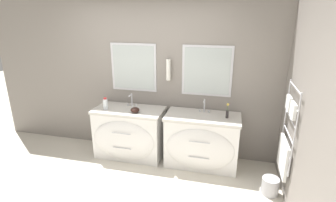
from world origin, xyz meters
TOP-DOWN VIEW (x-y plane):
  - wall_back at (0.01, 1.63)m, footprint 5.77×0.15m
  - wall_right at (2.11, 0.73)m, footprint 0.13×3.41m
  - vanity_left at (-0.25, 1.27)m, footprint 1.12×0.63m
  - vanity_right at (0.94, 1.27)m, footprint 1.12×0.63m
  - faucet_left at (-0.25, 1.44)m, footprint 0.17×0.13m
  - faucet_right at (0.94, 1.44)m, footprint 0.17×0.13m
  - toiletry_bottle at (-0.61, 1.21)m, footprint 0.07×0.07m
  - amenity_bowl at (-0.10, 1.18)m, footprint 0.14×0.14m
  - flower_vase at (1.29, 1.30)m, footprint 0.04×0.04m
  - waste_bin at (1.91, 0.78)m, footprint 0.22×0.22m

SIDE VIEW (x-z plane):
  - waste_bin at x=1.91m, z-range 0.01..0.24m
  - vanity_left at x=-0.25m, z-range 0.01..0.83m
  - vanity_right at x=0.94m, z-range 0.01..0.83m
  - amenity_bowl at x=-0.10m, z-range 0.82..0.90m
  - flower_vase at x=1.29m, z-range 0.80..1.02m
  - toiletry_bottle at x=-0.61m, z-range 0.81..1.01m
  - faucet_left at x=-0.25m, z-range 0.82..1.03m
  - faucet_right at x=0.94m, z-range 0.82..1.03m
  - wall_right at x=2.11m, z-range -0.01..2.59m
  - wall_back at x=0.01m, z-range 0.00..2.60m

